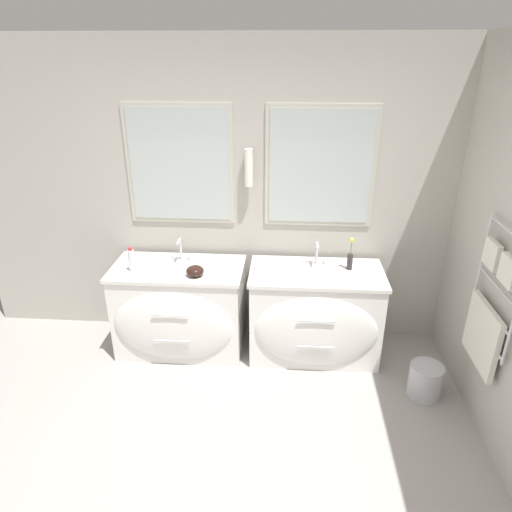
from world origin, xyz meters
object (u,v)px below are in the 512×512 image
object	(u,v)px
toiletry_bottle	(132,260)
flower_vase	(350,257)
vanity_left	(180,310)
vanity_right	(315,315)
waste_bin	(425,380)
amenity_bowl	(195,271)

from	to	relation	value
toiletry_bottle	flower_vase	size ratio (longest dim) A/B	0.74
vanity_left	vanity_right	distance (m)	1.17
vanity_right	toiletry_bottle	xyz separation A→B (m)	(-1.52, -0.06, 0.49)
vanity_left	toiletry_bottle	world-z (taller)	toiletry_bottle
toiletry_bottle	vanity_left	bearing A→B (deg)	9.46
toiletry_bottle	flower_vase	distance (m)	1.80
flower_vase	vanity_right	bearing A→B (deg)	-158.84
vanity_right	toiletry_bottle	size ratio (longest dim) A/B	5.27
vanity_right	waste_bin	xyz separation A→B (m)	(0.84, -0.48, -0.26)
amenity_bowl	waste_bin	xyz separation A→B (m)	(1.83, -0.37, -0.69)
vanity_right	waste_bin	bearing A→B (deg)	-29.85
vanity_right	waste_bin	distance (m)	1.00
vanity_left	waste_bin	world-z (taller)	vanity_left
amenity_bowl	flower_vase	world-z (taller)	flower_vase
waste_bin	amenity_bowl	bearing A→B (deg)	168.52
vanity_left	toiletry_bottle	distance (m)	0.61
waste_bin	flower_vase	bearing A→B (deg)	134.08
amenity_bowl	waste_bin	world-z (taller)	amenity_bowl
vanity_right	flower_vase	bearing A→B (deg)	21.16
toiletry_bottle	waste_bin	xyz separation A→B (m)	(2.36, -0.42, -0.75)
amenity_bowl	toiletry_bottle	bearing A→B (deg)	174.48
amenity_bowl	flower_vase	size ratio (longest dim) A/B	0.51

